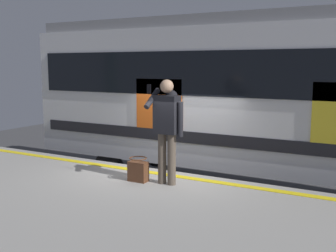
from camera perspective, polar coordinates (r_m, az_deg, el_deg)
The scene contains 8 objects.
ground_plane at distance 8.17m, azimuth -0.50°, elevation -13.67°, with size 24.86×24.86×0.00m, color #3D3D3F.
platform at distance 6.39m, azimuth -9.86°, elevation -14.93°, with size 14.30×4.09×1.11m, color gray.
safety_line at distance 7.56m, azimuth -1.64°, elevation -6.60°, with size 14.02×0.16×0.01m, color yellow.
track_rail_near at distance 9.45m, azimuth 4.25°, elevation -10.04°, with size 18.59×0.08×0.16m, color slate.
track_rail_far at distance 10.71m, azimuth 7.49°, elevation -7.84°, with size 18.59×0.08×0.16m, color slate.
train_carriage at distance 9.24m, azimuth 13.08°, elevation 4.72°, with size 10.47×2.81×3.94m.
passenger at distance 6.71m, azimuth -0.11°, elevation 0.41°, with size 0.57×0.55×1.74m.
handbag at distance 7.04m, azimuth -4.18°, elevation -6.19°, with size 0.33×0.30×0.41m.
Camera 1 is at (-3.72, 6.58, 3.08)m, focal length 43.73 mm.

